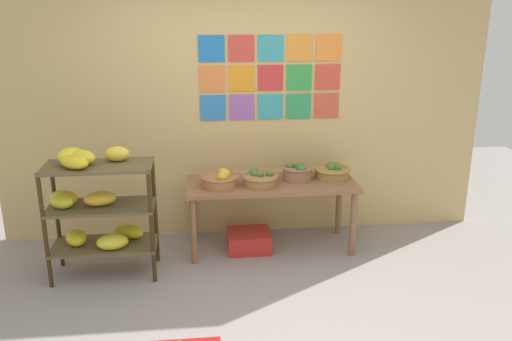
{
  "coord_description": "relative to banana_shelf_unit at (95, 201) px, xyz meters",
  "views": [
    {
      "loc": [
        -0.44,
        -3.4,
        2.26
      ],
      "look_at": [
        0.02,
        0.87,
        0.92
      ],
      "focal_mm": 36.79,
      "sensor_mm": 36.0,
      "label": 1
    }
  ],
  "objects": [
    {
      "name": "fruit_basket_back_left",
      "position": [
        1.08,
        0.29,
        0.06
      ],
      "size": [
        0.35,
        0.35,
        0.17
      ],
      "color": "#A46C3F",
      "rests_on": "display_table"
    },
    {
      "name": "fruit_basket_left",
      "position": [
        2.18,
        0.44,
        0.05
      ],
      "size": [
        0.35,
        0.35,
        0.14
      ],
      "color": "olive",
      "rests_on": "display_table"
    },
    {
      "name": "produce_crate_under_table",
      "position": [
        1.35,
        0.34,
        -0.59
      ],
      "size": [
        0.41,
        0.36,
        0.18
      ],
      "primitive_type": "cube",
      "color": "red",
      "rests_on": "ground"
    },
    {
      "name": "display_table",
      "position": [
        1.57,
        0.36,
        -0.09
      ],
      "size": [
        1.6,
        0.63,
        0.68
      ],
      "color": "brown",
      "rests_on": "ground"
    },
    {
      "name": "fruit_basket_back_right",
      "position": [
        1.83,
        0.41,
        0.07
      ],
      "size": [
        0.3,
        0.3,
        0.18
      ],
      "color": "#96684A",
      "rests_on": "display_table"
    },
    {
      "name": "fruit_basket_centre",
      "position": [
        1.45,
        0.29,
        0.06
      ],
      "size": [
        0.34,
        0.34,
        0.14
      ],
      "color": "#A07141",
      "rests_on": "display_table"
    },
    {
      "name": "banana_shelf_unit",
      "position": [
        0.0,
        0.0,
        0.0
      ],
      "size": [
        0.91,
        0.44,
        1.14
      ],
      "color": "#3A2811",
      "rests_on": "ground"
    },
    {
      "name": "ground",
      "position": [
        1.35,
        -0.9,
        -0.68
      ],
      "size": [
        9.36,
        9.36,
        0.0
      ],
      "primitive_type": "plane",
      "color": "gray"
    },
    {
      "name": "back_wall_with_art",
      "position": [
        1.36,
        0.81,
        0.7
      ],
      "size": [
        4.85,
        0.07,
        2.76
      ],
      "color": "tan",
      "rests_on": "ground"
    }
  ]
}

